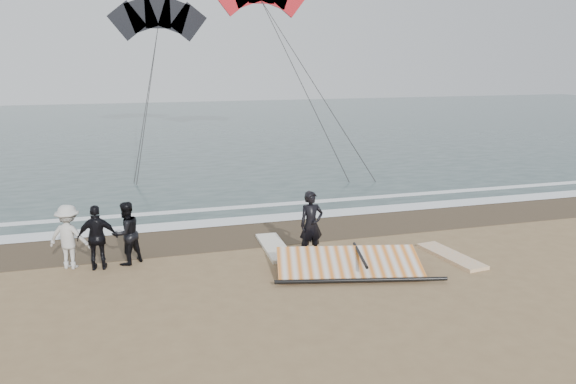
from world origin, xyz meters
The scene contains 11 objects.
ground centered at (0.00, 0.00, 0.00)m, with size 120.00×120.00×0.00m, color #8C704C.
sea centered at (0.00, 33.00, 0.01)m, with size 120.00×54.00×0.02m, color #233838.
wet_sand centered at (0.00, 4.50, 0.01)m, with size 120.00×2.80×0.01m, color #4C3D2B.
foam_near centered at (0.00, 5.90, 0.03)m, with size 120.00×0.90×0.01m, color white.
foam_far centered at (0.00, 7.60, 0.03)m, with size 120.00×0.45×0.01m, color white.
man_main centered at (-0.33, 1.99, 0.91)m, with size 0.66×0.44×1.82m, color black.
board_white centered at (3.28, 0.87, 0.04)m, with size 0.62×2.23×0.09m, color silver.
board_cream centered at (-1.10, 2.90, 0.05)m, with size 0.63×2.37×0.10m, color white.
trio_cluster centered at (-5.84, 2.86, 0.83)m, with size 2.53×1.09×1.67m.
sail_rig centered at (0.14, 0.75, 0.19)m, with size 4.04×2.47×0.49m.
kite_dark centered at (-2.26, 28.35, 7.66)m, with size 7.27×8.12×17.78m.
Camera 1 is at (-4.99, -11.60, 5.21)m, focal length 35.00 mm.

